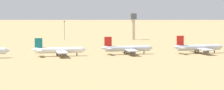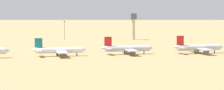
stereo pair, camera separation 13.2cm
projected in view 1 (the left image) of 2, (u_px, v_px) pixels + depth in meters
name	position (u px, v px, depth m)	size (l,w,h in m)	color
ground	(128.00, 55.00, 292.45)	(4000.00, 4000.00, 0.00)	tan
ridge_east	(130.00, 5.00, 1491.94)	(382.36, 330.91, 66.91)	slate
parked_jet_teal_3	(59.00, 50.00, 283.16)	(34.19, 28.73, 11.30)	white
parked_jet_red_4	(127.00, 49.00, 294.16)	(34.37, 28.85, 11.36)	silver
parked_jet_red_5	(198.00, 48.00, 299.74)	(35.55, 30.07, 11.74)	silver
control_tower	(133.00, 24.00, 420.92)	(5.20, 5.20, 23.85)	#C6B793
light_pole_mid	(64.00, 29.00, 419.92)	(1.80, 0.50, 17.02)	#59595E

